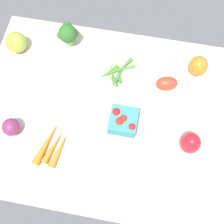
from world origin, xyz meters
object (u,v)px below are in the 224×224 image
Objects in this scene: roma_tomato at (167,83)px; bell_pepper_red at (190,143)px; okra_pile at (117,72)px; red_onion_center at (11,127)px; heirloom_tomato_green at (16,42)px; bell_pepper_orange at (198,66)px; berry_basket at (123,121)px; broccoli_head at (68,34)px; carrot_bunch at (52,146)px.

bell_pepper_red reaches higher than roma_tomato.
red_onion_center reaches higher than okra_pile.
heirloom_tomato_green is 62.95cm from roma_tomato.
bell_pepper_red is 1.13× the size of bell_pepper_orange.
berry_basket is (-24.68, 4.64, -1.81)cm from bell_pepper_red.
bell_pepper_orange is at bearing 30.05° from red_onion_center.
red_onion_center is at bearing -165.92° from berry_basket.
berry_basket is 0.92× the size of broccoli_head.
red_onion_center is at bearing -165.42° from roma_tomato.
bell_pepper_red reaches higher than red_onion_center.
heirloom_tomato_green is 0.49× the size of carrot_bunch.
roma_tomato reaches higher than okra_pile.
heirloom_tomato_green is 46.11cm from carrot_bunch.
roma_tomato reaches higher than carrot_bunch.
carrot_bunch is (-49.07, -41.24, -2.86)cm from bell_pepper_orange.
carrot_bunch is at bearing -153.01° from roma_tomato.
broccoli_head is (20.49, 6.11, 2.68)cm from heirloom_tomato_green.
berry_basket is at bearing -27.45° from heirloom_tomato_green.
berry_basket is at bearing -132.46° from bell_pepper_orange.
bell_pepper_red is at bearing -22.18° from heirloom_tomato_green.
berry_basket is at bearing -140.60° from roma_tomato.
carrot_bunch is (-48.49, -9.00, -3.43)cm from bell_pepper_red.
berry_basket is at bearing 14.08° from red_onion_center.
bell_pepper_red is 40.23cm from okra_pile.
heirloom_tomato_green is at bearing 104.18° from red_onion_center.
red_onion_center is at bearing 166.82° from carrot_bunch.
roma_tomato is at bearing 114.69° from bell_pepper_red.
red_onion_center is (-15.81, 3.70, 1.91)cm from carrot_bunch.
red_onion_center is at bearing -75.82° from heirloom_tomato_green.
carrot_bunch is (-17.78, -34.68, 0.58)cm from okra_pile.
broccoli_head is at bearing 154.97° from okra_pile.
berry_basket is 37.43cm from bell_pepper_orange.
bell_pepper_red reaches higher than okra_pile.
heirloom_tomato_green reaches higher than carrot_bunch.
heirloom_tomato_green reaches higher than okra_pile.
bell_pepper_orange reaches higher than red_onion_center.
broccoli_head is at bearing 74.28° from red_onion_center.
heirloom_tomato_green is 54.67cm from berry_basket.
broccoli_head is (-53.27, 3.71, 2.70)cm from bell_pepper_orange.
okra_pile is (42.47, -4.16, -3.46)cm from heirloom_tomato_green.
red_onion_center is (-39.63, -9.94, 0.29)cm from berry_basket.
carrot_bunch is at bearing -150.19° from berry_basket.
carrot_bunch is at bearing -117.14° from okra_pile.
red_onion_center is (-64.88, -37.54, -0.95)cm from bell_pepper_orange.
berry_basket is (-14.07, -18.46, 0.28)cm from roma_tomato.
carrot_bunch reaches higher than okra_pile.
heirloom_tomato_green is at bearing 160.56° from roma_tomato.
carrot_bunch is 1.57× the size of broccoli_head.
broccoli_head is at bearing 95.35° from carrot_bunch.
broccoli_head reaches higher than bell_pepper_red.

